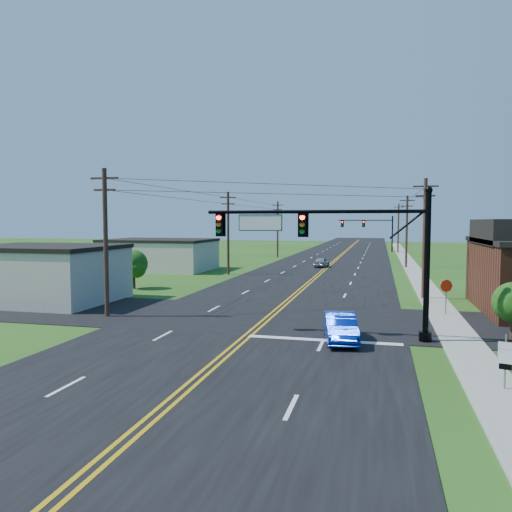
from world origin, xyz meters
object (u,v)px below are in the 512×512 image
(route_sign, at_px, (506,358))
(stop_sign, at_px, (446,290))
(signal_mast_far, at_px, (369,228))
(blue_car, at_px, (340,328))
(signal_mast_main, at_px, (333,243))

(route_sign, distance_m, stop_sign, 14.15)
(signal_mast_far, bearing_deg, stop_sign, -84.53)
(stop_sign, bearing_deg, route_sign, -108.81)
(route_sign, relative_size, stop_sign, 0.88)
(signal_mast_far, bearing_deg, route_sign, -85.35)
(signal_mast_far, distance_m, route_sign, 79.02)
(signal_mast_far, height_order, blue_car, signal_mast_far)
(stop_sign, bearing_deg, signal_mast_far, 75.76)
(signal_mast_main, relative_size, signal_mast_far, 1.03)
(route_sign, height_order, stop_sign, stop_sign)
(blue_car, bearing_deg, signal_mast_main, 105.91)
(blue_car, bearing_deg, stop_sign, 45.91)
(signal_mast_far, relative_size, route_sign, 5.56)
(signal_mast_main, xyz_separation_m, signal_mast_far, (0.10, 72.00, -0.20))
(signal_mast_main, distance_m, route_sign, 9.99)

